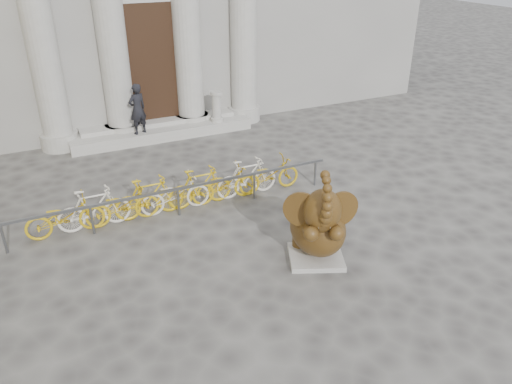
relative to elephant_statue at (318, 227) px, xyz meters
name	(u,v)px	position (x,y,z in m)	size (l,w,h in m)	color
ground	(304,299)	(-0.86, -0.98, -0.80)	(80.00, 80.00, 0.00)	#474442
entrance_steps	(162,131)	(-0.86, 8.42, -0.62)	(6.00, 1.20, 0.36)	#A8A59E
elephant_statue	(318,227)	(0.00, 0.00, 0.00)	(1.49, 1.74, 2.19)	#A8A59E
bike_rack	(175,192)	(-1.98, 3.29, -0.30)	(8.00, 0.53, 1.00)	slate
pedestrian	(137,109)	(-1.66, 8.07, 0.37)	(0.59, 0.39, 1.61)	black
balustrade_post	(217,108)	(1.01, 8.12, 0.04)	(0.42, 0.42, 1.03)	#A8A59E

